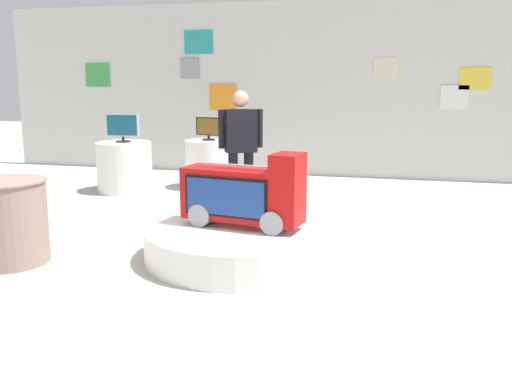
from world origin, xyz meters
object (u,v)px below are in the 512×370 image
Objects in this scene: tv_on_left_rear at (123,127)px; display_pedestal_center_rear at (209,164)px; shopper_browsing_near_truck at (241,144)px; novelty_firetruck_tv at (244,196)px; display_pedestal_left_rear at (124,167)px; main_display_pedestal at (243,242)px; side_table_round at (8,221)px; tv_on_center_rear at (208,128)px.

display_pedestal_center_rear is at bearing 26.04° from tv_on_left_rear.
tv_on_left_rear is 2.38m from shopper_browsing_near_truck.
display_pedestal_center_rear is (-1.44, 3.26, -0.23)m from novelty_firetruck_tv.
tv_on_left_rear is (-0.00, -0.00, 0.61)m from display_pedestal_left_rear.
tv_on_left_rear reaches higher than novelty_firetruck_tv.
shopper_browsing_near_truck reaches higher than tv_on_left_rear.
tv_on_left_rear is (-2.62, 2.69, 0.37)m from novelty_firetruck_tv.
novelty_firetruck_tv is (0.02, -0.01, 0.46)m from main_display_pedestal.
tv_on_left_rear is 1.44m from display_pedestal_center_rear.
novelty_firetruck_tv reaches higher than display_pedestal_left_rear.
display_pedestal_left_rear is 0.53× the size of shopper_browsing_near_truck.
side_table_round is at bearing -81.44° from tv_on_left_rear.
novelty_firetruck_tv is at bearing -45.83° from display_pedestal_left_rear.
display_pedestal_center_rear is at bearing 80.25° from side_table_round.
novelty_firetruck_tv is at bearing -66.12° from display_pedestal_center_rear.
main_display_pedestal is 3.56m from display_pedestal_center_rear.
shopper_browsing_near_truck is (1.64, 2.28, 0.51)m from side_table_round.
shopper_browsing_near_truck is (-0.48, 1.64, 0.30)m from novelty_firetruck_tv.
main_display_pedestal is 1.85m from shopper_browsing_near_truck.
side_table_round is at bearing -99.77° from tv_on_center_rear.
main_display_pedestal is 3.63m from tv_on_center_rear.
display_pedestal_left_rear is at bearing 134.17° from novelty_firetruck_tv.
display_pedestal_left_rear reaches higher than main_display_pedestal.
main_display_pedestal is at bearing 17.34° from side_table_round.
display_pedestal_center_rear is 0.57m from tv_on_center_rear.
main_display_pedestal is at bearing -45.96° from display_pedestal_left_rear.
tv_on_center_rear is 0.54× the size of side_table_round.
tv_on_left_rear is at bearing -153.96° from display_pedestal_center_rear.
shopper_browsing_near_truck is (2.14, -1.05, -0.07)m from tv_on_left_rear.
novelty_firetruck_tv is 0.77× the size of shopper_browsing_near_truck.
display_pedestal_center_rear is (1.17, 0.57, 0.00)m from display_pedestal_left_rear.
shopper_browsing_near_truck reaches higher than display_pedestal_left_rear.
display_pedestal_left_rear is 0.61m from tv_on_left_rear.
novelty_firetruck_tv is 3.77m from tv_on_left_rear.
side_table_round is (-0.67, -3.90, -0.55)m from tv_on_center_rear.
tv_on_left_rear reaches higher than main_display_pedestal.
display_pedestal_center_rear is 1.96m from shopper_browsing_near_truck.
tv_on_left_rear is at bearing -96.43° from display_pedestal_left_rear.
shopper_browsing_near_truck is (-0.46, 1.63, 0.76)m from main_display_pedestal.
display_pedestal_center_rear is at bearing 113.63° from main_display_pedestal.
main_display_pedestal is at bearing -74.28° from shopper_browsing_near_truck.
main_display_pedestal is 3.82m from tv_on_left_rear.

